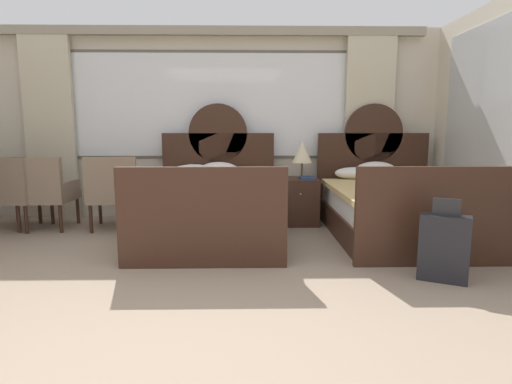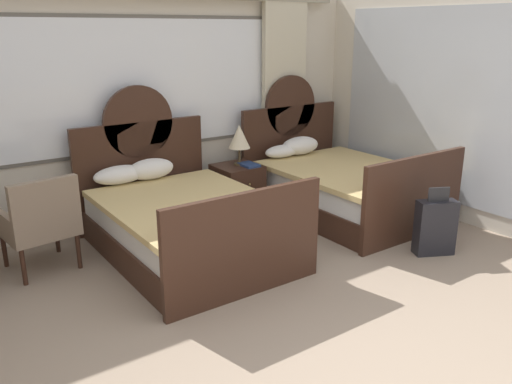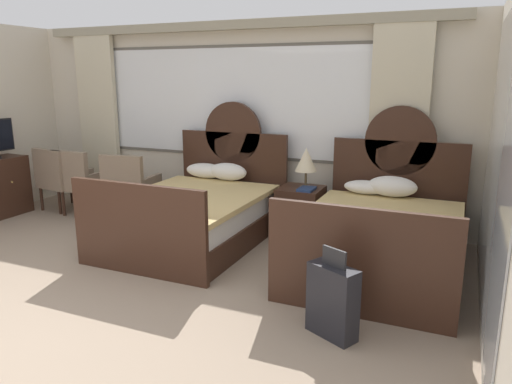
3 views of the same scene
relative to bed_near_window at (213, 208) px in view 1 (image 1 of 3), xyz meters
name	(u,v)px [view 1 (image 1 of 3)]	position (x,y,z in m)	size (l,w,h in m)	color
ground_plane	(150,369)	(-0.11, -2.81, -0.35)	(24.00, 24.00, 0.00)	gray
wall_back_window	(211,119)	(-0.11, 1.22, 1.08)	(6.53, 0.22, 2.70)	beige
bed_near_window	(213,208)	(0.00, 0.00, 0.00)	(1.57, 2.22, 1.64)	#382116
bed_near_mirror	(395,207)	(2.20, 0.00, 0.00)	(1.57, 2.22, 1.64)	#382116
nightstand_between_beds	(298,201)	(1.11, 0.68, -0.04)	(0.52, 0.54, 0.63)	#382116
table_lamp_on_nightstand	(302,152)	(1.15, 0.70, 0.62)	(0.27, 0.27, 0.50)	brown
book_on_nightstand	(307,178)	(1.21, 0.57, 0.29)	(0.18, 0.26, 0.03)	navy
armchair_by_window_left	(114,190)	(-1.29, 0.40, 0.16)	(0.69, 0.69, 0.94)	#84705B
armchair_by_window_centre	(45,190)	(-2.17, 0.40, 0.16)	(0.63, 0.63, 0.94)	#84705B
armchair_by_window_right	(15,190)	(-2.55, 0.40, 0.16)	(0.71, 0.71, 0.94)	#84705B
suitcase_on_floor	(444,248)	(2.09, -1.51, -0.06)	(0.44, 0.33, 0.72)	black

